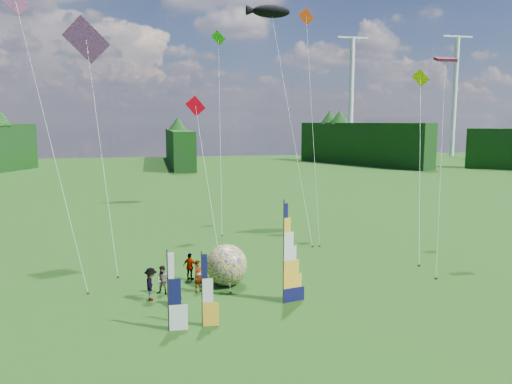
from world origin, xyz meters
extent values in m
plane|color=#26491A|center=(0.00, 0.00, 0.00)|extent=(220.00, 220.00, 0.00)
sphere|color=#0E0988|center=(-2.15, 6.31, 1.14)|extent=(2.65, 2.65, 2.29)
imported|color=#66594C|center=(-3.79, 5.52, 0.86)|extent=(0.74, 0.72, 1.72)
imported|color=#66594C|center=(-5.65, 5.54, 0.76)|extent=(0.82, 0.63, 1.52)
imported|color=#66594C|center=(-6.27, 4.75, 0.84)|extent=(0.42, 1.09, 1.69)
imported|color=#66594C|center=(-4.07, 7.63, 0.78)|extent=(0.96, 0.85, 1.57)
camera|label=1|loc=(-6.16, -20.09, 8.99)|focal=35.00mm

